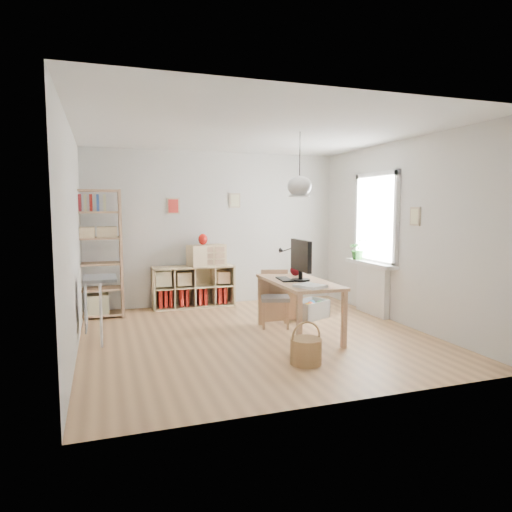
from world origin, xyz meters
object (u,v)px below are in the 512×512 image
object	(u,v)px
chair	(275,295)
drawer_chest	(206,255)
storage_chest	(308,306)
monitor	(301,258)
cube_shelf	(192,290)
tall_bookshelf	(95,249)
desk	(299,287)

from	to	relation	value
chair	drawer_chest	world-z (taller)	drawer_chest
storage_chest	monitor	bearing A→B (deg)	-144.45
monitor	cube_shelf	bearing A→B (deg)	117.77
tall_bookshelf	drawer_chest	bearing A→B (deg)	7.53
cube_shelf	storage_chest	world-z (taller)	cube_shelf
cube_shelf	drawer_chest	world-z (taller)	drawer_chest
cube_shelf	tall_bookshelf	xyz separation A→B (m)	(-1.56, -0.28, 0.79)
storage_chest	drawer_chest	bearing A→B (deg)	111.52
chair	storage_chest	xyz separation A→B (m)	(0.68, 0.32, -0.28)
tall_bookshelf	drawer_chest	xyz separation A→B (m)	(1.82, 0.24, -0.19)
desk	monitor	distance (m)	0.40
chair	drawer_chest	distance (m)	1.80
desk	storage_chest	world-z (taller)	desk
storage_chest	drawer_chest	size ratio (longest dim) A/B	1.22
desk	drawer_chest	xyz separation A→B (m)	(-0.77, 2.19, 0.25)
tall_bookshelf	chair	bearing A→B (deg)	-29.28
chair	desk	bearing A→B (deg)	-60.63
desk	monitor	size ratio (longest dim) A/B	2.39
cube_shelf	monitor	xyz separation A→B (m)	(1.04, -2.26, 0.76)
chair	cube_shelf	bearing A→B (deg)	135.76
chair	monitor	world-z (taller)	monitor
tall_bookshelf	chair	xyz separation A→B (m)	(2.47, -1.38, -0.63)
storage_chest	cube_shelf	bearing A→B (deg)	115.60
monitor	drawer_chest	xyz separation A→B (m)	(-0.78, 2.22, -0.15)
cube_shelf	chair	bearing A→B (deg)	-61.56
storage_chest	monitor	xyz separation A→B (m)	(-0.54, -0.92, 0.87)
storage_chest	tall_bookshelf	bearing A→B (deg)	137.35
tall_bookshelf	storage_chest	size ratio (longest dim) A/B	2.57
cube_shelf	monitor	bearing A→B (deg)	-65.39
storage_chest	drawer_chest	world-z (taller)	drawer_chest
cube_shelf	tall_bookshelf	size ratio (longest dim) A/B	0.70
cube_shelf	chair	world-z (taller)	chair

